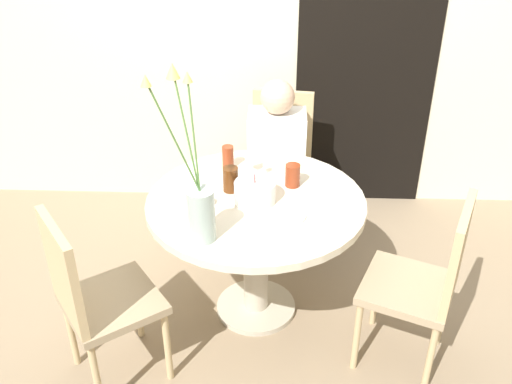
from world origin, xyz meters
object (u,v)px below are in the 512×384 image
object	(u,v)px
drink_glass_3	(293,175)
person_boy	(276,169)
flower_vase	(198,201)
chair_near_front	(427,278)
drink_glass_1	(197,201)
drink_glass_0	(228,157)
birthday_cake	(255,192)
chair_left_flank	(92,295)
side_plate	(288,216)
chair_far_back	(280,156)
drink_glass_2	(231,179)

from	to	relation	value
drink_glass_3	person_boy	bearing A→B (deg)	98.73
flower_vase	chair_near_front	bearing A→B (deg)	-0.36
flower_vase	drink_glass_1	xyz separation A→B (m)	(-0.04, 0.21, -0.13)
drink_glass_0	drink_glass_3	size ratio (longest dim) A/B	1.06
birthday_cake	drink_glass_0	xyz separation A→B (m)	(-0.16, 0.34, 0.01)
birthday_cake	drink_glass_3	distance (m)	0.24
chair_left_flank	drink_glass_1	world-z (taller)	chair_left_flank
chair_near_front	side_plate	size ratio (longest dim) A/B	5.60
person_boy	birthday_cake	bearing A→B (deg)	-98.02
chair_near_front	person_boy	size ratio (longest dim) A/B	0.85
chair_far_back	person_boy	world-z (taller)	person_boy
drink_glass_3	chair_left_flank	bearing A→B (deg)	-143.23
drink_glass_0	drink_glass_1	world-z (taller)	drink_glass_0
chair_near_front	drink_glass_2	xyz separation A→B (m)	(-0.92, 0.42, 0.26)
flower_vase	drink_glass_2	xyz separation A→B (m)	(0.10, 0.41, -0.12)
chair_left_flank	drink_glass_2	bearing A→B (deg)	-80.03
drink_glass_0	chair_left_flank	bearing A→B (deg)	-122.42
chair_far_back	drink_glass_1	world-z (taller)	chair_far_back
flower_vase	drink_glass_1	distance (m)	0.25
drink_glass_1	drink_glass_2	bearing A→B (deg)	54.40
birthday_cake	chair_far_back	bearing A→B (deg)	82.03
drink_glass_0	flower_vase	bearing A→B (deg)	-96.01
flower_vase	side_plate	bearing A→B (deg)	24.72
chair_far_back	chair_left_flank	bearing A→B (deg)	-112.91
drink_glass_2	chair_far_back	bearing A→B (deg)	72.31
chair_left_flank	drink_glass_0	world-z (taller)	chair_left_flank
chair_near_front	drink_glass_0	xyz separation A→B (m)	(-0.95, 0.66, 0.26)
birthday_cake	drink_glass_2	xyz separation A→B (m)	(-0.12, 0.10, 0.01)
chair_near_front	drink_glass_1	distance (m)	1.11
birthday_cake	person_boy	distance (m)	0.76
chair_left_flank	flower_vase	size ratio (longest dim) A/B	1.21
birthday_cake	flower_vase	bearing A→B (deg)	-125.62
flower_vase	drink_glass_3	world-z (taller)	flower_vase
drink_glass_1	person_boy	size ratio (longest dim) A/B	0.10
chair_near_front	drink_glass_1	size ratio (longest dim) A/B	8.42
chair_far_back	side_plate	xyz separation A→B (m)	(0.04, -1.01, 0.20)
chair_left_flank	drink_glass_0	bearing A→B (deg)	-68.82
birthday_cake	chair_near_front	bearing A→B (deg)	-22.15
chair_far_back	drink_glass_0	distance (m)	0.65
chair_far_back	flower_vase	distance (m)	1.29
flower_vase	chair_far_back	bearing A→B (deg)	73.60
chair_near_front	drink_glass_3	size ratio (longest dim) A/B	7.78
flower_vase	drink_glass_0	distance (m)	0.67
flower_vase	drink_glass_1	size ratio (longest dim) A/B	6.95
flower_vase	person_boy	world-z (taller)	flower_vase
chair_far_back	drink_glass_1	distance (m)	1.08
drink_glass_3	person_boy	distance (m)	0.62
side_plate	drink_glass_1	xyz separation A→B (m)	(-0.43, 0.03, 0.05)
chair_left_flank	chair_near_front	distance (m)	1.49
birthday_cake	chair_left_flank	bearing A→B (deg)	-144.27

